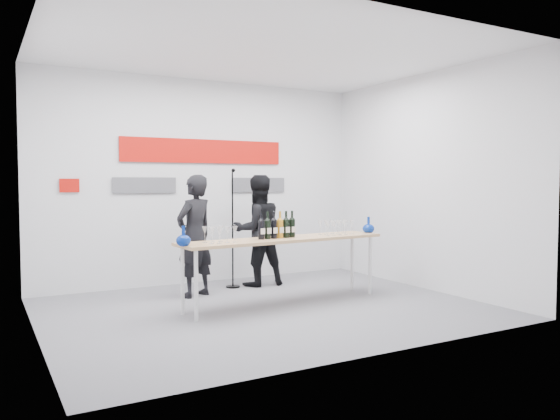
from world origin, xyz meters
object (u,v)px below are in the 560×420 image
Objects in this scene: tasting_table at (284,243)px; mic_stand at (233,251)px; presenter_left at (195,236)px; presenter_right at (257,230)px.

mic_stand is at bearing 91.29° from tasting_table.
presenter_left is at bearing -155.69° from mic_stand.
tasting_table is at bearing 106.60° from presenter_left.
mic_stand is at bearing -179.87° from presenter_left.
presenter_right is (1.06, 0.28, 0.00)m from presenter_left.
presenter_right is at bearing 170.53° from presenter_left.
mic_stand reaches higher than presenter_left.
presenter_right reaches higher than tasting_table.
tasting_table is 1.72× the size of presenter_left.
mic_stand is at bearing -2.61° from presenter_right.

